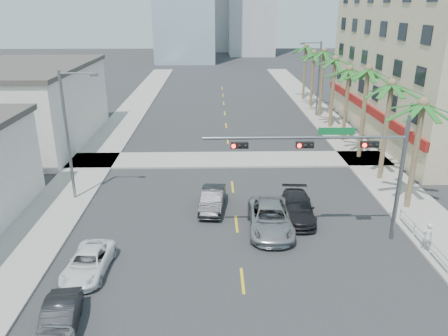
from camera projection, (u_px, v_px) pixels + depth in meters
name	position (u px, v px, depth m)	size (l,w,h in m)	color
sidewalk_right	(372.00, 166.00, 36.92)	(4.00, 120.00, 0.15)	gray
sidewalk_left	(87.00, 169.00, 36.40)	(4.00, 120.00, 0.15)	gray
sidewalk_cross	(230.00, 160.00, 38.53)	(80.00, 4.00, 0.15)	gray
building_right	(445.00, 62.00, 43.91)	(15.25, 28.00, 15.00)	tan
building_left_far	(28.00, 107.00, 42.50)	(11.00, 18.00, 7.20)	beige
traffic_signal_mast	(345.00, 158.00, 23.76)	(11.12, 0.54, 7.20)	slate
palm_tree_0	(423.00, 105.00, 26.97)	(4.80, 4.80, 7.80)	brown
palm_tree_1	(392.00, 85.00, 31.72)	(4.80, 4.80, 8.16)	brown
palm_tree_2	(368.00, 70.00, 36.47)	(4.80, 4.80, 8.52)	brown
palm_tree_3	(349.00, 70.00, 41.58)	(4.80, 4.80, 7.80)	brown
palm_tree_4	(335.00, 60.00, 46.33)	(4.80, 4.80, 8.16)	brown
palm_tree_5	(324.00, 52.00, 51.08)	(4.80, 4.80, 8.52)	brown
palm_tree_6	(314.00, 53.00, 56.20)	(4.80, 4.80, 7.80)	brown
palm_tree_7	(306.00, 47.00, 60.95)	(4.80, 4.80, 8.16)	brown
streetlight_left	(70.00, 130.00, 29.06)	(2.55, 0.25, 9.00)	slate
streetlight_right	(317.00, 75.00, 52.02)	(2.55, 0.25, 9.00)	slate
guardrail	(431.00, 246.00, 23.56)	(0.08, 8.08, 1.00)	silver
car_parked_mid	(60.00, 320.00, 18.01)	(1.35, 3.87, 1.28)	black
car_parked_far	(88.00, 263.00, 22.16)	(1.94, 4.20, 1.17)	white
car_lane_left	(212.00, 200.00, 29.09)	(1.48, 4.24, 1.40)	black
car_lane_center	(270.00, 218.00, 26.36)	(2.57, 5.58, 1.55)	#A4A3A8
car_lane_right	(298.00, 208.00, 27.88)	(1.98, 4.88, 1.41)	black
pedestrian	(427.00, 236.00, 23.90)	(0.60, 0.39, 1.63)	silver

